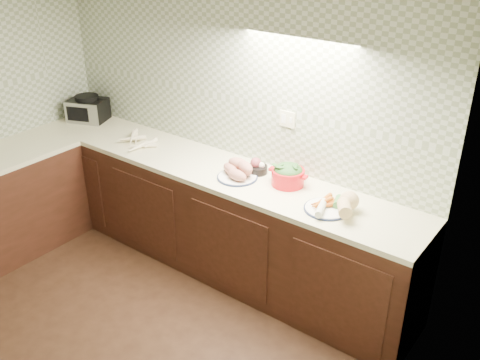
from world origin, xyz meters
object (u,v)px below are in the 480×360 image
Objects in this scene: parsnip_pile at (139,143)px; veg_plate at (338,204)px; toaster_oven at (88,109)px; dutch_oven at (288,174)px; sweet_potato_plate at (238,171)px; onion_bowl at (257,167)px.

parsnip_pile is 1.88m from veg_plate.
toaster_oven is 2.73m from veg_plate.
sweet_potato_plate is at bearing -165.73° from dutch_oven.
sweet_potato_plate is 0.17m from onion_bowl.
toaster_oven is at bearing -179.01° from onion_bowl.
sweet_potato_plate is at bearing -179.16° from veg_plate.
onion_bowl is at bearing -21.30° from toaster_oven.
veg_plate is at bearing 1.21° from parsnip_pile.
onion_bowl is 0.30m from dutch_oven.
parsnip_pile is 1.24× the size of sweet_potato_plate.
dutch_oven is at bearing -22.14° from toaster_oven.
toaster_oven is 2.25m from dutch_oven.
onion_bowl is (0.06, 0.16, -0.01)m from sweet_potato_plate.
dutch_oven is 0.77× the size of veg_plate.
veg_plate is (1.88, 0.04, 0.02)m from parsnip_pile.
sweet_potato_plate is at bearing -25.97° from toaster_oven.
toaster_oven is 1.36× the size of dutch_oven.
dutch_oven reaches higher than veg_plate.
veg_plate is at bearing -10.58° from onion_bowl.
sweet_potato_plate is at bearing 1.50° from parsnip_pile.
veg_plate reaches higher than parsnip_pile.
onion_bowl is 0.51× the size of dutch_oven.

